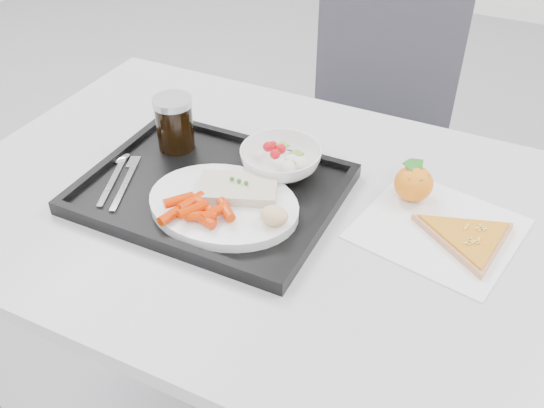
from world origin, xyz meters
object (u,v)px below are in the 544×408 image
(dinner_plate, at_px, (224,205))
(cola_glass, at_px, (174,122))
(tray, at_px, (212,191))
(chair, at_px, (371,115))
(tangerine, at_px, (414,183))
(salad_bowl, at_px, (281,160))
(pizza_slice, at_px, (468,238))
(table, at_px, (272,232))

(dinner_plate, bearing_deg, cola_glass, 143.87)
(tray, relative_size, dinner_plate, 1.67)
(chair, bearing_deg, cola_glass, -106.36)
(chair, distance_m, tangerine, 0.72)
(cola_glass, bearing_deg, tray, -34.04)
(salad_bowl, relative_size, pizza_slice, 0.65)
(tray, distance_m, salad_bowl, 0.14)
(table, relative_size, salad_bowl, 7.89)
(table, height_order, tangerine, tangerine)
(cola_glass, distance_m, tangerine, 0.47)
(tangerine, relative_size, pizza_slice, 0.36)
(tray, relative_size, salad_bowl, 2.96)
(cola_glass, relative_size, tangerine, 1.30)
(salad_bowl, bearing_deg, cola_glass, -175.88)
(tangerine, bearing_deg, chair, 112.97)
(cola_glass, xyz_separation_m, pizza_slice, (0.58, -0.02, -0.06))
(chair, bearing_deg, tangerine, -67.03)
(table, height_order, cola_glass, cola_glass)
(table, xyz_separation_m, pizza_slice, (0.34, 0.05, 0.08))
(table, bearing_deg, salad_bowl, 105.02)
(chair, distance_m, dinner_plate, 0.85)
(dinner_plate, distance_m, salad_bowl, 0.16)
(dinner_plate, bearing_deg, tangerine, 34.09)
(tangerine, bearing_deg, dinner_plate, -145.91)
(pizza_slice, bearing_deg, tray, -171.04)
(pizza_slice, bearing_deg, table, -172.00)
(table, xyz_separation_m, tray, (-0.11, -0.02, 0.08))
(table, distance_m, tray, 0.14)
(chair, bearing_deg, tray, -94.97)
(dinner_plate, bearing_deg, pizza_slice, 16.03)
(chair, bearing_deg, salad_bowl, -88.12)
(table, bearing_deg, pizza_slice, 8.00)
(dinner_plate, relative_size, cola_glass, 2.50)
(tangerine, bearing_deg, table, -150.77)
(tray, bearing_deg, tangerine, 23.87)
(table, bearing_deg, tangerine, 29.23)
(pizza_slice, bearing_deg, cola_glass, 178.12)
(cola_glass, bearing_deg, dinner_plate, -36.13)
(cola_glass, relative_size, pizza_slice, 0.46)
(dinner_plate, xyz_separation_m, pizza_slice, (0.40, 0.11, -0.01))
(tray, relative_size, tangerine, 5.42)
(chair, xyz_separation_m, cola_glass, (-0.20, -0.68, 0.28))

